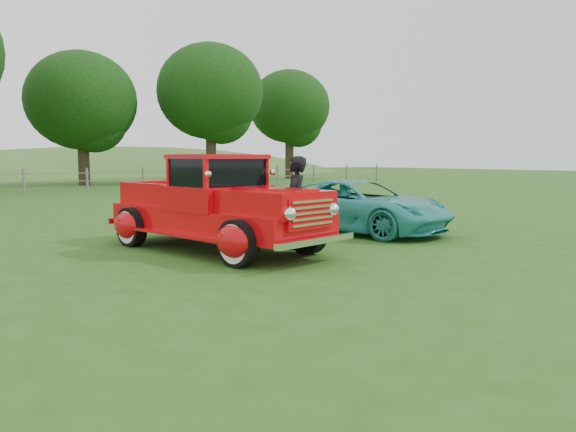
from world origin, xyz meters
TOP-DOWN VIEW (x-y plane):
  - ground at (0.00, 0.00)m, footprint 140.00×140.00m
  - fence_line at (0.00, 22.00)m, footprint 48.00×0.12m
  - tree_near_east at (5.00, 29.00)m, footprint 6.80×6.80m
  - tree_mid_east at (13.00, 27.00)m, footprint 7.20×7.20m
  - tree_far_east at (22.00, 30.00)m, footprint 6.60×6.60m
  - red_pickup at (-0.86, 1.97)m, footprint 2.85×5.21m
  - teal_sedan at (3.02, 2.22)m, footprint 2.87×4.68m
  - man at (0.42, 1.23)m, footprint 0.76×0.72m

SIDE VIEW (x-z plane):
  - ground at x=0.00m, z-range 0.00..0.00m
  - fence_line at x=0.00m, z-range 0.00..1.20m
  - teal_sedan at x=3.02m, z-range 0.00..1.21m
  - red_pickup at x=-0.86m, z-range -0.09..1.69m
  - man at x=0.42m, z-range 0.00..1.75m
  - tree_near_east at x=5.00m, z-range 1.08..9.41m
  - tree_far_east at x=22.00m, z-range 1.43..10.29m
  - tree_mid_east at x=13.00m, z-range 1.45..10.89m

